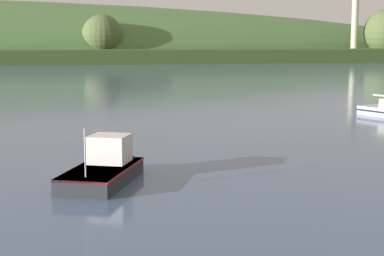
# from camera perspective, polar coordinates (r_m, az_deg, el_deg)

# --- Properties ---
(dockside_crane) EXTENTS (7.54, 14.00, 22.77)m
(dockside_crane) POSITION_cam_1_polar(r_m,az_deg,el_deg) (191.13, 15.75, 9.84)
(dockside_crane) COLOR #4C4C51
(dockside_crane) RESTS_ON ground
(fishing_boat_moored) EXTENTS (4.08, 5.35, 3.24)m
(fishing_boat_moored) POSITION_cam_1_polar(r_m,az_deg,el_deg) (23.60, -8.46, -4.30)
(fishing_boat_moored) COLOR #232328
(fishing_boat_moored) RESTS_ON ground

